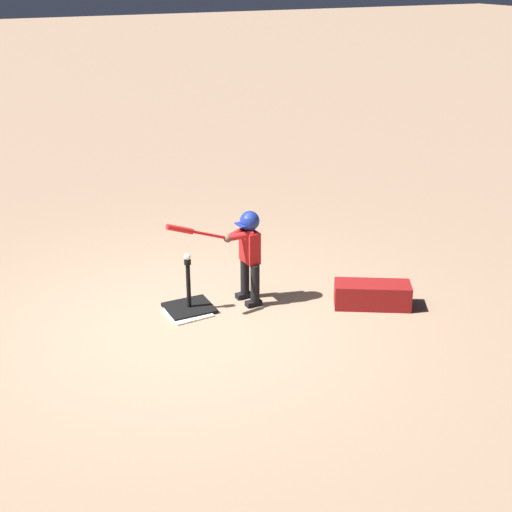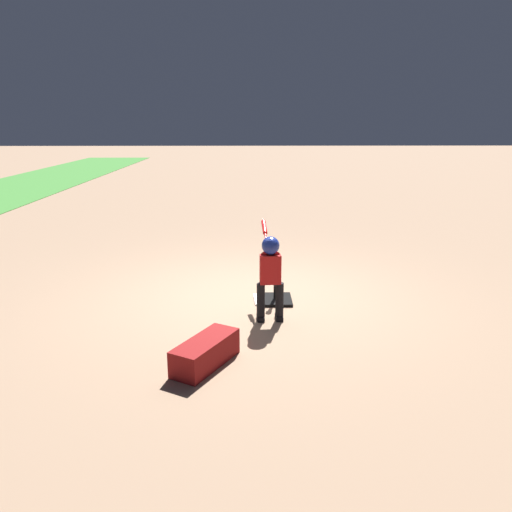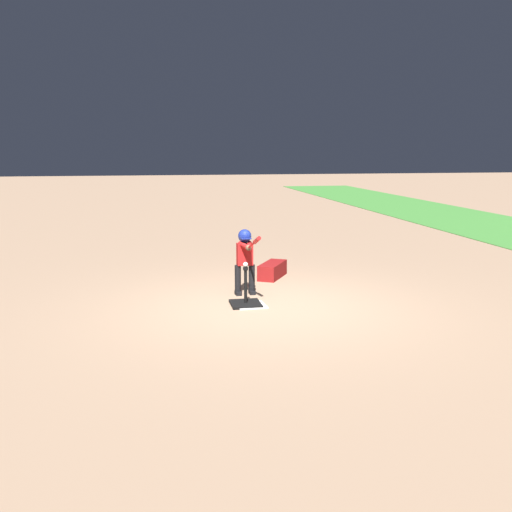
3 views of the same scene
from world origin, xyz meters
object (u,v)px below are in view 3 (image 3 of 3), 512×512
Objects in this scene: batting_tee at (246,301)px; batter_child at (245,254)px; equipment_bag at (272,270)px; baseball at (246,264)px.

batter_child reaches higher than batting_tee.
batting_tee is at bearing 5.94° from equipment_bag.
batter_child is 0.67m from baseball.
batter_child is at bearing 170.75° from baseball.
baseball is (0.00, -0.00, 0.57)m from batting_tee.
baseball is 2.11m from equipment_bag.
equipment_bag is (-1.22, 0.71, -0.55)m from batter_child.
batting_tee is 0.54× the size of batter_child.
batter_child is at bearing -0.76° from equipment_bag.
batter_child is 14.99× the size of baseball.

